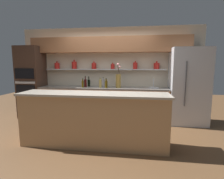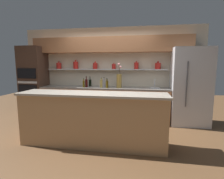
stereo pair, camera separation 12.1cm
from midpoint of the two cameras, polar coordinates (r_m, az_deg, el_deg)
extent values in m
plane|color=brown|center=(3.93, -5.39, -15.04)|extent=(12.00, 12.00, 0.00)
cube|color=beige|center=(5.19, -1.54, 5.42)|extent=(5.20, 0.10, 2.60)
cube|color=#B7B7BC|center=(5.07, -3.28, 6.56)|extent=(3.46, 0.18, 0.02)
cylinder|color=#AD1E19|center=(5.52, -18.11, 7.33)|extent=(0.15, 0.15, 0.17)
sphere|color=#AD1E19|center=(5.52, -18.16, 8.50)|extent=(0.05, 0.05, 0.05)
cylinder|color=#AD1E19|center=(5.31, -12.87, 7.72)|extent=(0.14, 0.14, 0.21)
sphere|color=#AD1E19|center=(5.31, -12.91, 9.14)|extent=(0.05, 0.05, 0.05)
cylinder|color=#AD1E19|center=(5.13, -6.58, 7.63)|extent=(0.14, 0.14, 0.17)
sphere|color=#AD1E19|center=(5.13, -6.60, 8.85)|extent=(0.05, 0.05, 0.05)
cylinder|color=#AD1E19|center=(5.02, -0.46, 7.51)|extent=(0.11, 0.11, 0.14)
sphere|color=#AD1E19|center=(5.02, -0.46, 8.55)|extent=(0.04, 0.04, 0.04)
cylinder|color=#AD1E19|center=(4.97, 6.90, 7.68)|extent=(0.12, 0.12, 0.18)
sphere|color=#AD1E19|center=(4.97, 6.93, 8.99)|extent=(0.04, 0.04, 0.04)
cylinder|color=#AD1E19|center=(4.99, 13.68, 7.43)|extent=(0.16, 0.16, 0.17)
sphere|color=#AD1E19|center=(4.99, 13.73, 8.71)|extent=(0.05, 0.05, 0.05)
cube|color=#99603D|center=(5.00, -2.00, 14.38)|extent=(4.42, 0.34, 0.42)
cube|color=#99603D|center=(4.98, -3.68, -4.71)|extent=(3.56, 0.62, 0.88)
cube|color=slate|center=(4.90, -3.73, 0.54)|extent=(3.56, 0.62, 0.04)
cube|color=tan|center=(3.41, -7.01, -9.96)|extent=(2.75, 0.55, 0.98)
cube|color=#ADA393|center=(3.29, -7.16, -1.48)|extent=(2.81, 0.61, 0.04)
cube|color=#B7B7BC|center=(4.92, 22.98, 0.94)|extent=(0.93, 0.70, 1.97)
cylinder|color=#4C4C51|center=(4.52, 22.20, 1.65)|extent=(0.02, 0.02, 1.08)
cube|color=#3D281E|center=(5.71, -25.26, 2.20)|extent=(0.67, 0.62, 2.07)
cube|color=black|center=(5.47, -26.93, -0.80)|extent=(0.56, 0.02, 0.40)
cube|color=black|center=(5.42, -27.28, 4.64)|extent=(0.56, 0.02, 0.28)
cube|color=#B7B7BC|center=(5.44, -27.11, 2.01)|extent=(0.59, 0.02, 0.06)
cylinder|color=olive|center=(4.75, 1.33, 2.81)|extent=(0.14, 0.14, 0.37)
cylinder|color=#4C3319|center=(4.72, 1.34, 6.68)|extent=(0.05, 0.01, 0.27)
sphere|color=pink|center=(4.68, 1.32, 8.34)|extent=(0.05, 0.05, 0.05)
cylinder|color=#4C3319|center=(4.72, 1.32, 6.64)|extent=(0.06, 0.03, 0.26)
sphere|color=pink|center=(4.69, 1.08, 8.25)|extent=(0.05, 0.05, 0.05)
cylinder|color=#4C3319|center=(4.70, 1.56, 6.22)|extent=(0.03, 0.03, 0.20)
sphere|color=pink|center=(4.66, 1.82, 7.41)|extent=(0.05, 0.05, 0.05)
cylinder|color=#B7B7BC|center=(4.81, 12.79, 0.59)|extent=(0.28, 0.28, 0.02)
cylinder|color=#B7B7BC|center=(4.91, 12.72, 2.14)|extent=(0.02, 0.02, 0.22)
cylinder|color=#B7B7BC|center=(4.84, 12.82, 3.36)|extent=(0.02, 0.12, 0.02)
cylinder|color=black|center=(5.14, -8.22, 2.13)|extent=(0.08, 0.08, 0.19)
cylinder|color=black|center=(5.13, -8.25, 3.63)|extent=(0.02, 0.02, 0.08)
cylinder|color=black|center=(5.12, -8.27, 4.16)|extent=(0.03, 0.03, 0.01)
cylinder|color=#47380A|center=(4.91, -2.68, 1.85)|extent=(0.06, 0.06, 0.18)
cylinder|color=#47380A|center=(4.90, -2.69, 3.19)|extent=(0.03, 0.03, 0.05)
cylinder|color=black|center=(4.89, -2.69, 3.56)|extent=(0.03, 0.03, 0.01)
cylinder|color=#47380A|center=(4.86, -10.24, 1.72)|extent=(0.06, 0.06, 0.19)
cylinder|color=#47380A|center=(4.85, -10.27, 3.11)|extent=(0.03, 0.03, 0.05)
cylinder|color=black|center=(4.85, -10.28, 3.48)|extent=(0.03, 0.03, 0.01)
cylinder|color=#47380A|center=(4.69, -2.54, 1.64)|extent=(0.06, 0.06, 0.19)
cylinder|color=#47380A|center=(4.68, -2.55, 3.12)|extent=(0.03, 0.03, 0.05)
cylinder|color=black|center=(4.67, -2.55, 3.51)|extent=(0.03, 0.03, 0.01)
cylinder|color=gray|center=(4.83, -3.61, 1.98)|extent=(0.07, 0.07, 0.22)
cylinder|color=gray|center=(4.82, -3.62, 3.53)|extent=(0.03, 0.03, 0.04)
cylinder|color=black|center=(4.82, -3.63, 3.88)|extent=(0.03, 0.03, 0.01)
cylinder|color=#380C0C|center=(4.91, -9.38, 1.99)|extent=(0.07, 0.07, 0.22)
cylinder|color=#380C0C|center=(4.89, -9.42, 3.74)|extent=(0.02, 0.02, 0.08)
cylinder|color=black|center=(4.89, -9.43, 4.28)|extent=(0.03, 0.03, 0.01)
cylinder|color=tan|center=(4.82, -4.57, 1.90)|extent=(0.07, 0.07, 0.21)
cylinder|color=tan|center=(4.81, -4.58, 3.40)|extent=(0.03, 0.03, 0.04)
cylinder|color=black|center=(4.80, -4.59, 3.75)|extent=(0.03, 0.03, 0.01)
camera|label=1|loc=(0.06, -90.86, -0.12)|focal=28.00mm
camera|label=2|loc=(0.06, 89.14, 0.12)|focal=28.00mm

